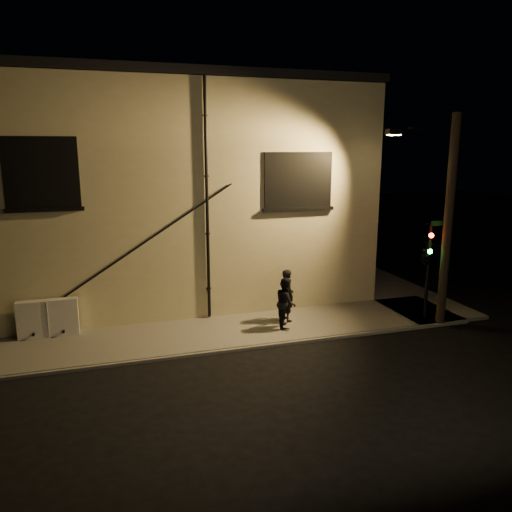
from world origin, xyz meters
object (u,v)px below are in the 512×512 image
object	(u,v)px
traffic_signal	(426,254)
streetlamp_pole	(445,217)
utility_cabinet	(48,318)
pedestrian_b	(286,303)
pedestrian_a	(287,295)

from	to	relation	value
traffic_signal	streetlamp_pole	world-z (taller)	streetlamp_pole
utility_cabinet	pedestrian_b	distance (m)	7.84
pedestrian_a	traffic_signal	xyz separation A→B (m)	(4.68, -1.30, 1.44)
utility_cabinet	streetlamp_pole	xyz separation A→B (m)	(13.01, -2.58, 3.12)
utility_cabinet	traffic_signal	bearing A→B (deg)	-9.91
pedestrian_b	traffic_signal	size ratio (longest dim) A/B	0.49
utility_cabinet	pedestrian_b	world-z (taller)	pedestrian_b
pedestrian_a	pedestrian_b	distance (m)	0.65
pedestrian_a	pedestrian_b	xyz separation A→B (m)	(-0.28, -0.58, -0.07)
utility_cabinet	streetlamp_pole	world-z (taller)	streetlamp_pole
pedestrian_a	traffic_signal	bearing A→B (deg)	-107.68
pedestrian_b	streetlamp_pole	distance (m)	6.14
pedestrian_b	streetlamp_pole	size ratio (longest dim) A/B	0.24
pedestrian_b	traffic_signal	world-z (taller)	traffic_signal
pedestrian_b	traffic_signal	xyz separation A→B (m)	(4.96, -0.72, 1.51)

